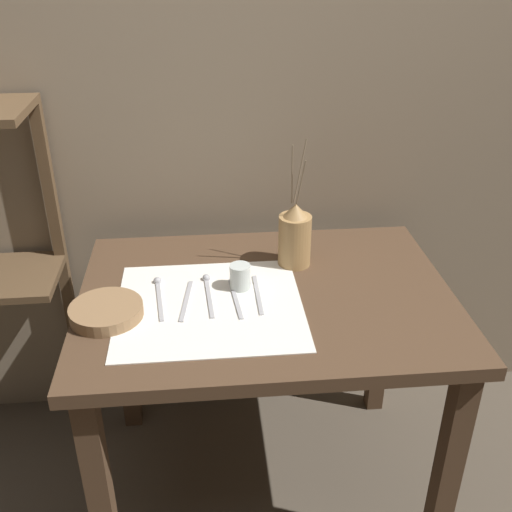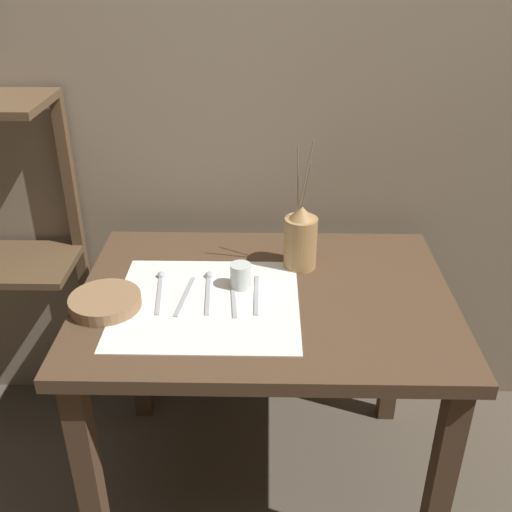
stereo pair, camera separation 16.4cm
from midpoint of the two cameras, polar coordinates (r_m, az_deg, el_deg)
name	(u,v)px [view 2 (the right image)]	position (r m, az deg, el deg)	size (l,w,h in m)	color
ground_plane	(264,479)	(2.20, 3.09, -20.56)	(12.00, 12.00, 0.00)	brown
stone_wall_back	(268,94)	(1.99, 3.59, 15.10)	(7.00, 0.06, 2.40)	gray
wooden_table	(266,325)	(1.76, 3.64, -6.67)	(1.06, 0.77, 0.76)	#4C3523
linen_cloth	(208,303)	(1.65, -1.80, -4.57)	(0.51, 0.47, 0.00)	white
pitcher_with_flowers	(301,239)	(1.80, 6.93, 1.56)	(0.10, 0.10, 0.39)	#A87F4C
wooden_bowl	(106,302)	(1.66, -11.38, -4.41)	(0.19, 0.19, 0.04)	#8E6B47
glass_tumbler_near	(241,276)	(1.70, 1.34, -1.98)	(0.06, 0.06, 0.07)	silver
spoon_outer	(161,283)	(1.74, -6.39, -2.66)	(0.04, 0.22, 0.02)	#A8A8AD
knife_center	(186,296)	(1.68, -3.96, -3.93)	(0.04, 0.20, 0.00)	#A8A8AD
spoon_inner	(209,283)	(1.73, -1.79, -2.68)	(0.03, 0.22, 0.02)	#A8A8AD
fork_inner	(234,297)	(1.67, 0.73, -4.03)	(0.03, 0.21, 0.00)	#A8A8AD
fork_outer	(257,295)	(1.69, 2.91, -3.78)	(0.01, 0.20, 0.00)	#A8A8AD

